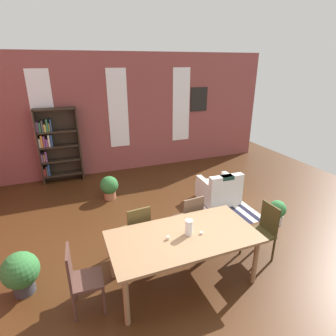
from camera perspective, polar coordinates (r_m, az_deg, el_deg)
name	(u,v)px	position (r m, az deg, el deg)	size (l,w,h in m)	color
ground_plane	(180,258)	(4.82, 2.56, -18.11)	(11.23, 11.23, 0.00)	#41230F
back_wall_brick	(118,114)	(8.04, -10.36, 10.90)	(9.27, 0.12, 3.32)	brown
window_pane_0	(43,113)	(7.80, -24.53, 10.29)	(0.55, 0.02, 2.16)	white
window_pane_1	(118,109)	(7.94, -10.33, 12.00)	(0.55, 0.02, 2.16)	white
window_pane_2	(181,105)	(8.54, 2.74, 12.92)	(0.55, 0.02, 2.16)	white
dining_table	(183,240)	(4.01, 3.21, -14.70)	(2.09, 1.07, 0.77)	#8B6847
vase_on_table	(189,227)	(3.93, 4.36, -12.22)	(0.11, 0.11, 0.23)	silver
tealight_candle_0	(168,238)	(3.87, -0.01, -14.33)	(0.04, 0.04, 0.05)	silver
tealight_candle_1	(202,233)	(4.01, 6.99, -13.28)	(0.04, 0.04, 0.03)	silver
dining_chair_far_right	(190,218)	(4.86, 4.55, -10.36)	(0.44, 0.44, 0.95)	brown
dining_chair_head_left	(81,277)	(3.88, -17.72, -20.85)	(0.43, 0.43, 0.95)	#4E3129
dining_chair_head_right	(263,230)	(4.80, 19.11, -12.06)	(0.41, 0.41, 0.95)	#3B3216
dining_chair_far_left	(137,230)	(4.58, -6.39, -12.62)	(0.43, 0.43, 0.95)	#4F4120
bookshelf_tall	(56,145)	(7.79, -22.27, 4.54)	(1.04, 0.30, 1.97)	#2D2319
armchair_white	(219,190)	(6.47, 10.58, -4.55)	(0.82, 0.82, 0.75)	silver
potted_plant_by_shelf	(277,211)	(5.96, 21.72, -8.36)	(0.35, 0.35, 0.49)	silver
potted_plant_corner	(109,187)	(6.63, -12.13, -3.79)	(0.43, 0.43, 0.56)	#9E6042
potted_plant_window	(21,272)	(4.51, -28.30, -18.48)	(0.50, 0.50, 0.63)	#333338
striped_rug	(229,213)	(6.15, 12.65, -9.10)	(1.17, 1.04, 0.01)	#1E1E33
framed_picture	(199,99)	(8.78, 6.44, 14.00)	(0.56, 0.03, 0.72)	black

